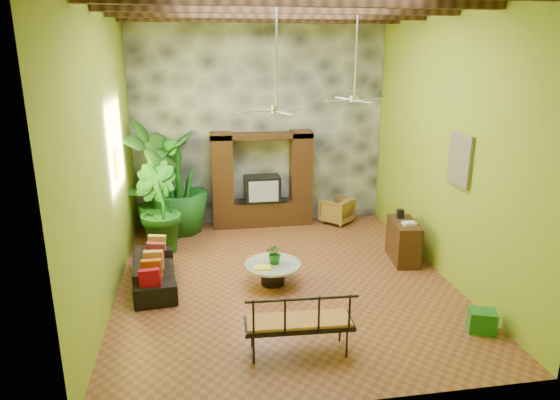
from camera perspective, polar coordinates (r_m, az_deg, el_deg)
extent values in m
plane|color=brown|center=(9.44, 0.48, -9.05)|extent=(7.00, 7.00, 0.00)
cube|color=#8DA224|center=(12.08, -2.36, 9.03)|extent=(6.00, 0.02, 5.00)
cube|color=#8DA224|center=(8.67, -19.49, 5.11)|extent=(0.02, 7.00, 5.00)
cube|color=#8DA224|center=(9.63, 18.50, 6.26)|extent=(0.02, 7.00, 5.00)
cube|color=#37393E|center=(12.02, -2.32, 8.99)|extent=(5.98, 0.10, 4.98)
cube|color=#3F2414|center=(8.54, 0.56, 21.25)|extent=(5.95, 0.16, 0.22)
cube|color=#3F2414|center=(9.82, -0.83, 20.64)|extent=(5.95, 0.16, 0.22)
cube|color=#3F2414|center=(11.11, -1.89, 20.16)|extent=(5.95, 0.16, 0.22)
cube|color=black|center=(12.22, -2.03, -1.47)|extent=(2.40, 0.50, 0.60)
cube|color=black|center=(11.87, -6.63, 2.90)|extent=(0.50, 0.48, 2.00)
cube|color=black|center=(12.10, 2.40, 3.26)|extent=(0.50, 0.48, 2.00)
cube|color=black|center=(11.77, -2.12, 7.36)|extent=(2.40, 0.48, 0.12)
cube|color=black|center=(12.02, -2.04, 1.31)|extent=(0.85, 0.52, 0.62)
cube|color=#8C99A8|center=(11.77, -1.88, 0.97)|extent=(0.70, 0.02, 0.50)
cylinder|color=silver|center=(8.09, -0.40, 16.69)|extent=(0.04, 0.04, 1.80)
cylinder|color=silver|center=(8.14, -0.39, 10.34)|extent=(0.18, 0.18, 0.12)
cube|color=silver|center=(8.29, 1.92, 10.31)|extent=(0.58, 0.26, 0.01)
cube|color=silver|center=(8.47, -1.39, 10.44)|extent=(0.26, 0.58, 0.01)
cube|color=silver|center=(8.00, -2.78, 10.07)|extent=(0.58, 0.26, 0.01)
cube|color=silver|center=(7.81, 0.70, 9.93)|extent=(0.26, 0.58, 0.01)
cylinder|color=silver|center=(10.07, 8.71, 16.49)|extent=(0.04, 0.04, 1.80)
cylinder|color=silver|center=(10.10, 8.49, 11.38)|extent=(0.18, 0.18, 0.12)
cube|color=silver|center=(10.30, 10.20, 11.29)|extent=(0.58, 0.26, 0.01)
cube|color=silver|center=(10.41, 7.40, 11.46)|extent=(0.26, 0.58, 0.01)
cube|color=silver|center=(9.92, 6.69, 11.24)|extent=(0.58, 0.26, 0.01)
cube|color=silver|center=(9.81, 9.63, 11.06)|extent=(0.26, 0.58, 0.01)
cube|color=yellow|center=(9.71, -18.07, 3.97)|extent=(0.06, 0.32, 0.55)
cube|color=navy|center=(9.13, 19.88, 4.32)|extent=(0.06, 0.70, 0.90)
imported|color=black|center=(9.38, -14.14, -7.95)|extent=(0.88, 1.90, 0.54)
imported|color=olive|center=(12.43, 6.50, -1.16)|extent=(0.98, 0.98, 0.64)
imported|color=#215516|center=(11.38, -14.30, 2.15)|extent=(1.58, 1.72, 2.70)
imported|color=#195817|center=(10.72, -13.84, -0.89)|extent=(1.33, 1.35, 1.91)
imported|color=#19601A|center=(11.71, -11.58, 1.99)|extent=(1.47, 1.47, 2.40)
cylinder|color=black|center=(9.21, -0.84, -8.51)|extent=(0.44, 0.44, 0.36)
cylinder|color=silver|center=(9.12, -0.84, -7.37)|extent=(1.03, 1.03, 0.04)
imported|color=#195917|center=(9.06, -0.52, -6.08)|extent=(0.38, 0.34, 0.39)
cube|color=yellow|center=(8.92, -2.03, -7.73)|extent=(0.31, 0.23, 0.03)
cube|color=black|center=(7.16, 2.14, -13.94)|extent=(1.54, 0.58, 0.06)
cube|color=#BB7139|center=(7.14, 2.15, -13.66)|extent=(1.46, 0.52, 0.06)
cube|color=black|center=(6.79, 2.64, -13.12)|extent=(1.52, 0.11, 0.54)
cube|color=#321810|center=(10.41, 13.93, -4.58)|extent=(0.60, 1.09, 0.83)
cube|color=#217C40|center=(8.34, 22.10, -12.71)|extent=(0.47, 0.42, 0.35)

